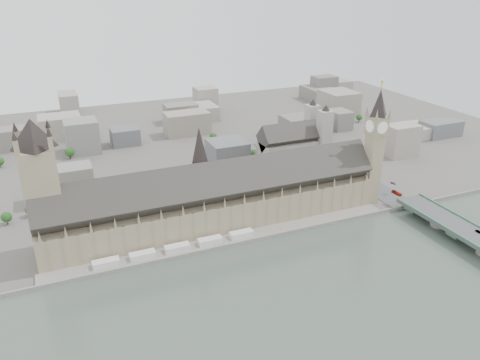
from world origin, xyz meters
name	(u,v)px	position (x,y,z in m)	size (l,w,h in m)	color
ground	(226,237)	(0.00, 0.00, 0.00)	(900.00, 900.00, 0.00)	#595651
embankment_wall	(233,245)	(0.00, -15.00, 1.50)	(600.00, 1.50, 3.00)	gray
river_terrace	(229,240)	(0.00, -7.50, 1.00)	(270.00, 15.00, 2.00)	gray
terrace_tents	(177,248)	(-40.00, -7.00, 4.00)	(118.00, 7.00, 4.00)	white
palace_of_westminster	(216,200)	(0.00, 19.70, 22.71)	(265.00, 40.73, 55.44)	tan
elizabeth_tower	(375,139)	(138.00, 8.00, 58.09)	(17.00, 17.00, 107.50)	tan
victoria_tower	(41,183)	(-122.00, 26.00, 55.20)	(30.00, 30.00, 100.00)	tan
central_tower	(200,157)	(-10.00, 26.00, 57.92)	(13.00, 13.00, 48.00)	gray
westminster_bridge	(477,243)	(162.00, -87.50, 5.12)	(25.00, 325.00, 10.25)	#474749
westminster_abbey	(294,149)	(110.92, 95.00, 25.08)	(68.00, 36.00, 64.00)	#A8A297
city_skyline_inland	(151,127)	(0.00, 245.00, 19.00)	(720.00, 360.00, 38.00)	gray
park_trees	(189,199)	(-10.00, 60.00, 7.50)	(110.00, 30.00, 15.00)	#224317
red_bus_north	(397,193)	(155.27, -7.11, 11.64)	(2.33, 9.97, 2.78)	#A71E13
car_silver	(478,232)	(166.77, -82.64, 11.00)	(1.58, 4.52, 1.49)	gray
car_approach	(393,183)	(167.88, 12.14, 11.03)	(2.20, 5.41, 1.57)	gray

